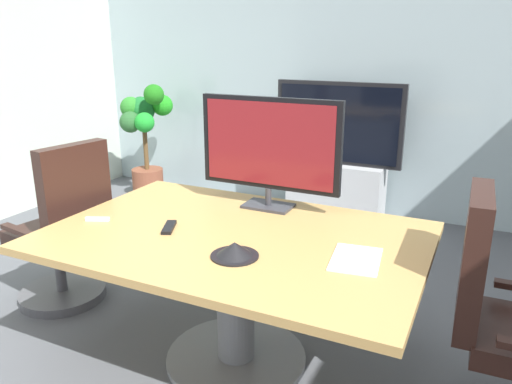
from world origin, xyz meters
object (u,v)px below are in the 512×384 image
(conference_table, at_px, (235,266))
(potted_plant, at_px, (145,133))
(wall_display_unit, at_px, (336,174))
(conference_phone, at_px, (235,250))
(tv_monitor, at_px, (269,147))
(remote_control, at_px, (169,227))
(office_chair_right, at_px, (507,337))
(office_chair_left, at_px, (65,238))

(conference_table, bearing_deg, potted_plant, 135.78)
(wall_display_unit, distance_m, conference_phone, 2.69)
(tv_monitor, bearing_deg, remote_control, -120.49)
(tv_monitor, bearing_deg, wall_display_unit, 94.92)
(conference_table, distance_m, remote_control, 0.40)
(wall_display_unit, distance_m, remote_control, 2.52)
(conference_table, bearing_deg, remote_control, -165.06)
(conference_phone, relative_size, remote_control, 1.29)
(conference_table, bearing_deg, office_chair_right, 3.79)
(office_chair_right, height_order, remote_control, office_chair_right)
(office_chair_left, bearing_deg, wall_display_unit, 163.99)
(potted_plant, height_order, conference_phone, potted_plant)
(tv_monitor, bearing_deg, conference_phone, -78.27)
(conference_table, relative_size, conference_phone, 8.54)
(remote_control, bearing_deg, wall_display_unit, 62.18)
(office_chair_right, xyz_separation_m, tv_monitor, (-1.29, 0.37, 0.64))
(wall_display_unit, bearing_deg, tv_monitor, -85.08)
(office_chair_left, bearing_deg, tv_monitor, 115.88)
(conference_table, bearing_deg, tv_monitor, 91.89)
(potted_plant, relative_size, remote_control, 7.24)
(office_chair_left, height_order, potted_plant, potted_plant)
(office_chair_right, bearing_deg, wall_display_unit, 30.35)
(conference_phone, bearing_deg, office_chair_left, 167.24)
(office_chair_right, relative_size, remote_control, 6.41)
(office_chair_left, xyz_separation_m, conference_phone, (1.41, -0.32, 0.32))
(remote_control, bearing_deg, conference_table, -9.38)
(conference_table, distance_m, tv_monitor, 0.71)
(tv_monitor, height_order, wall_display_unit, tv_monitor)
(tv_monitor, distance_m, wall_display_unit, 2.07)
(office_chair_left, height_order, office_chair_right, same)
(conference_table, xyz_separation_m, conference_phone, (0.13, -0.24, 0.21))
(tv_monitor, distance_m, potted_plant, 2.91)
(office_chair_right, xyz_separation_m, wall_display_unit, (-1.46, 2.33, -0.01))
(office_chair_right, relative_size, wall_display_unit, 0.83)
(office_chair_left, relative_size, office_chair_right, 1.00)
(conference_table, relative_size, office_chair_left, 1.72)
(office_chair_left, distance_m, potted_plant, 2.39)
(tv_monitor, xyz_separation_m, conference_phone, (0.15, -0.70, -0.33))
(office_chair_left, distance_m, tv_monitor, 1.47)
(office_chair_left, height_order, tv_monitor, tv_monitor)
(conference_table, relative_size, potted_plant, 1.53)
(wall_display_unit, bearing_deg, conference_table, -85.65)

